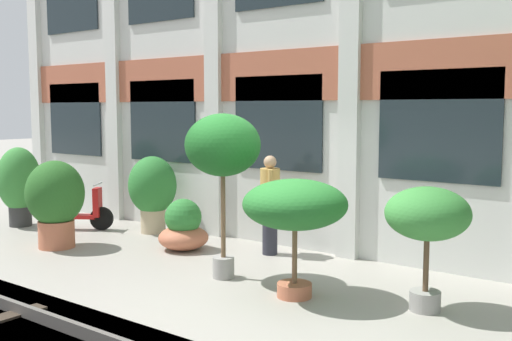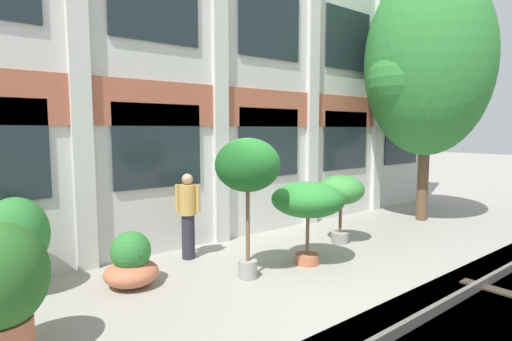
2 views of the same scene
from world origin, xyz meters
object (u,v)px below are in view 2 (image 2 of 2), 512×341
potted_plant_wide_bowl (131,263)px  potted_plant_tall_urn (308,201)px  potted_plant_terracotta_small (248,168)px  potted_plant_ribbed_drum (16,239)px  broadleaf_tree (428,65)px  potted_plant_low_pan (341,192)px  resident_by_doorway (188,213)px

potted_plant_wide_bowl → potted_plant_tall_urn: potted_plant_tall_urn is taller
potted_plant_terracotta_small → potted_plant_ribbed_drum: 3.78m
broadleaf_tree → potted_plant_terracotta_small: broadleaf_tree is taller
broadleaf_tree → potted_plant_low_pan: bearing=-178.9°
potted_plant_low_pan → potted_plant_ribbed_drum: 6.32m
potted_plant_low_pan → resident_by_doorway: size_ratio=0.91×
broadleaf_tree → potted_plant_ribbed_drum: broadleaf_tree is taller
resident_by_doorway → potted_plant_ribbed_drum: bearing=-38.7°
broadleaf_tree → potted_plant_low_pan: 4.84m
potted_plant_wide_bowl → potted_plant_low_pan: 4.76m
potted_plant_tall_urn → potted_plant_ribbed_drum: bearing=159.0°
resident_by_doorway → potted_plant_tall_urn: bearing=95.9°
potted_plant_ribbed_drum → potted_plant_tall_urn: bearing=-21.0°
potted_plant_terracotta_small → broadleaf_tree: bearing=4.1°
potted_plant_ribbed_drum → resident_by_doorway: 2.96m
potted_plant_wide_bowl → resident_by_doorway: (1.43, 0.66, 0.54)m
potted_plant_wide_bowl → potted_plant_tall_urn: size_ratio=0.58×
potted_plant_low_pan → potted_plant_ribbed_drum: bearing=168.7°
potted_plant_low_pan → potted_plant_tall_urn: size_ratio=0.98×
broadleaf_tree → resident_by_doorway: bearing=170.8°
potted_plant_wide_bowl → potted_plant_terracotta_small: size_ratio=0.38×
broadleaf_tree → potted_plant_tall_urn: (-5.27, -0.59, -3.12)m
potted_plant_low_pan → potted_plant_terracotta_small: 3.07m
potted_plant_terracotta_small → resident_by_doorway: potted_plant_terracotta_small is taller
potted_plant_tall_urn → potted_plant_terracotta_small: (-1.35, 0.12, 0.71)m
broadleaf_tree → potted_plant_ribbed_drum: (-9.86, 1.17, -3.44)m
potted_plant_tall_urn → resident_by_doorway: resident_by_doorway is taller
potted_plant_wide_bowl → potted_plant_terracotta_small: 2.49m
potted_plant_wide_bowl → potted_plant_tall_urn: 3.35m
potted_plant_terracotta_small → resident_by_doorway: bearing=100.3°
broadleaf_tree → potted_plant_terracotta_small: (-6.62, -0.47, -2.41)m
broadleaf_tree → resident_by_doorway: (-6.91, 1.12, -3.41)m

